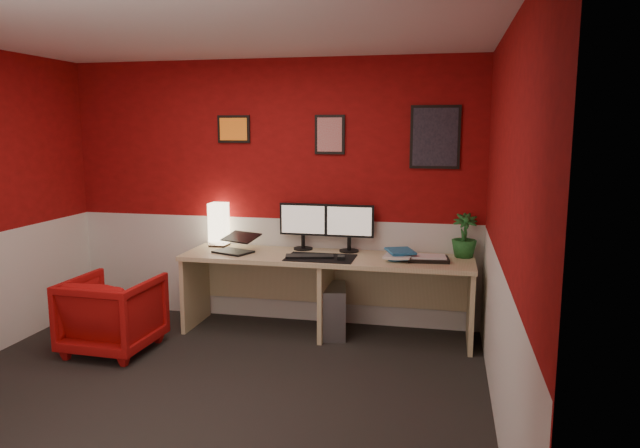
% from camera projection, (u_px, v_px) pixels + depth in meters
% --- Properties ---
extents(ground, '(4.00, 3.50, 0.01)m').
position_uv_depth(ground, '(201.00, 395.00, 4.12)').
color(ground, black).
rests_on(ground, ground).
extents(ceiling, '(4.00, 3.50, 0.01)m').
position_uv_depth(ceiling, '(188.00, 26.00, 3.71)').
color(ceiling, white).
rests_on(ceiling, ground).
extents(wall_back, '(4.00, 0.01, 2.50)m').
position_uv_depth(wall_back, '(271.00, 192.00, 5.60)').
color(wall_back, maroon).
rests_on(wall_back, ground).
extents(wall_front, '(4.00, 0.01, 2.50)m').
position_uv_depth(wall_front, '(3.00, 289.00, 2.23)').
color(wall_front, maroon).
rests_on(wall_front, ground).
extents(wall_right, '(0.01, 3.50, 2.50)m').
position_uv_depth(wall_right, '(506.00, 231.00, 3.50)').
color(wall_right, maroon).
rests_on(wall_right, ground).
extents(wainscot_back, '(4.00, 0.01, 1.00)m').
position_uv_depth(wainscot_back, '(272.00, 269.00, 5.72)').
color(wainscot_back, silver).
rests_on(wainscot_back, ground).
extents(wainscot_right, '(0.01, 3.50, 1.00)m').
position_uv_depth(wainscot_right, '(499.00, 350.00, 3.62)').
color(wainscot_right, silver).
rests_on(wainscot_right, ground).
extents(desk, '(2.60, 0.65, 0.73)m').
position_uv_depth(desk, '(326.00, 295.00, 5.28)').
color(desk, tan).
rests_on(desk, ground).
extents(shoji_lamp, '(0.16, 0.16, 0.40)m').
position_uv_depth(shoji_lamp, '(219.00, 226.00, 5.63)').
color(shoji_lamp, '#FFE5B2').
rests_on(shoji_lamp, desk).
extents(laptop, '(0.39, 0.33, 0.22)m').
position_uv_depth(laptop, '(233.00, 241.00, 5.34)').
color(laptop, black).
rests_on(laptop, desk).
extents(monitor_left, '(0.45, 0.06, 0.58)m').
position_uv_depth(monitor_left, '(303.00, 219.00, 5.46)').
color(monitor_left, black).
rests_on(monitor_left, desk).
extents(monitor_right, '(0.45, 0.06, 0.58)m').
position_uv_depth(monitor_right, '(349.00, 221.00, 5.35)').
color(monitor_right, black).
rests_on(monitor_right, desk).
extents(desk_mat, '(0.60, 0.38, 0.01)m').
position_uv_depth(desk_mat, '(321.00, 258.00, 5.14)').
color(desk_mat, black).
rests_on(desk_mat, desk).
extents(keyboard, '(0.44, 0.23, 0.02)m').
position_uv_depth(keyboard, '(310.00, 256.00, 5.14)').
color(keyboard, black).
rests_on(keyboard, desk_mat).
extents(mouse, '(0.07, 0.11, 0.03)m').
position_uv_depth(mouse, '(341.00, 257.00, 5.06)').
color(mouse, black).
rests_on(mouse, desk_mat).
extents(book_bottom, '(0.23, 0.30, 0.03)m').
position_uv_depth(book_bottom, '(388.00, 257.00, 5.13)').
color(book_bottom, '#226BA0').
rests_on(book_bottom, desk).
extents(book_middle, '(0.26, 0.34, 0.02)m').
position_uv_depth(book_middle, '(386.00, 254.00, 5.10)').
color(book_middle, silver).
rests_on(book_middle, book_bottom).
extents(book_top, '(0.31, 0.35, 0.03)m').
position_uv_depth(book_top, '(388.00, 252.00, 5.08)').
color(book_top, '#226BA0').
rests_on(book_top, book_middle).
extents(zen_tray, '(0.37, 0.28, 0.03)m').
position_uv_depth(zen_tray, '(428.00, 259.00, 5.03)').
color(zen_tray, black).
rests_on(zen_tray, desk).
extents(potted_plant, '(0.22, 0.22, 0.39)m').
position_uv_depth(potted_plant, '(464.00, 236.00, 5.14)').
color(potted_plant, '#19591E').
rests_on(potted_plant, desk).
extents(pc_tower, '(0.28, 0.48, 0.45)m').
position_uv_depth(pc_tower, '(334.00, 311.00, 5.29)').
color(pc_tower, '#99999E').
rests_on(pc_tower, ground).
extents(armchair, '(0.71, 0.73, 0.64)m').
position_uv_depth(armchair, '(113.00, 314.00, 4.90)').
color(armchair, '#A70C0A').
rests_on(armchair, ground).
extents(art_left, '(0.32, 0.02, 0.26)m').
position_uv_depth(art_left, '(234.00, 129.00, 5.57)').
color(art_left, orange).
rests_on(art_left, wall_back).
extents(art_center, '(0.28, 0.02, 0.36)m').
position_uv_depth(art_center, '(330.00, 135.00, 5.38)').
color(art_center, red).
rests_on(art_center, wall_back).
extents(art_right, '(0.44, 0.02, 0.56)m').
position_uv_depth(art_right, '(435.00, 137.00, 5.18)').
color(art_right, black).
rests_on(art_right, wall_back).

